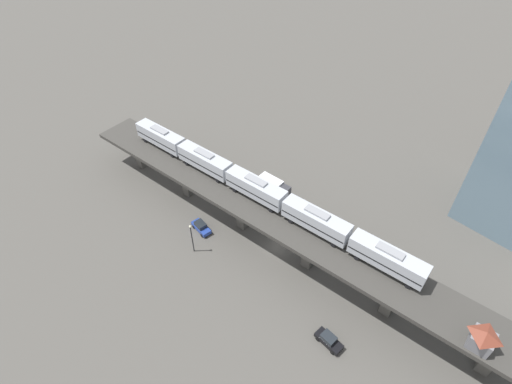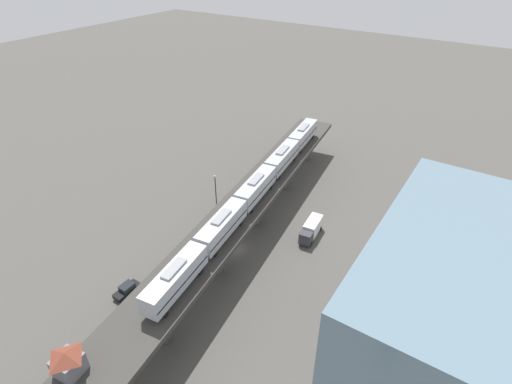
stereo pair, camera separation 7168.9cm
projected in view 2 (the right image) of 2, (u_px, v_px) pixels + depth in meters
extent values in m
plane|color=#4C4944|center=(234.00, 249.00, 73.68)|extent=(400.00, 400.00, 0.00)
cube|color=#393733|center=(233.00, 217.00, 69.70)|extent=(20.84, 92.29, 0.80)
cube|color=#47443F|center=(305.00, 147.00, 100.96)|extent=(2.03, 2.03, 6.91)
cube|color=#47443F|center=(283.00, 174.00, 89.59)|extent=(2.03, 2.03, 6.91)
cube|color=#47443F|center=(254.00, 210.00, 78.23)|extent=(2.03, 2.03, 6.91)
cube|color=#47443F|center=(216.00, 257.00, 66.87)|extent=(2.03, 2.03, 6.91)
cube|color=#47443F|center=(161.00, 323.00, 55.51)|extent=(2.03, 2.03, 6.91)
cube|color=#ADB2BA|center=(303.00, 134.00, 91.50)|extent=(4.41, 12.27, 3.10)
cube|color=black|center=(303.00, 135.00, 91.66)|extent=(4.41, 12.04, 0.24)
cube|color=gray|center=(304.00, 127.00, 90.55)|extent=(1.96, 4.35, 0.36)
cylinder|color=black|center=(313.00, 137.00, 95.41)|extent=(0.33, 0.86, 0.84)
cylinder|color=black|center=(304.00, 135.00, 96.26)|extent=(0.33, 0.86, 0.84)
cylinder|color=black|center=(301.00, 151.00, 89.04)|extent=(0.33, 0.86, 0.84)
cylinder|color=black|center=(291.00, 149.00, 89.90)|extent=(0.33, 0.86, 0.84)
cube|color=#ADB2BA|center=(282.00, 158.00, 81.95)|extent=(4.41, 12.27, 3.10)
cube|color=black|center=(282.00, 159.00, 82.12)|extent=(4.41, 12.04, 0.24)
cube|color=gray|center=(283.00, 150.00, 81.01)|extent=(1.96, 4.35, 0.36)
cylinder|color=black|center=(294.00, 159.00, 85.86)|extent=(0.33, 0.86, 0.84)
cylinder|color=black|center=(284.00, 157.00, 86.72)|extent=(0.33, 0.86, 0.84)
cylinder|color=black|center=(279.00, 177.00, 79.50)|extent=(0.33, 0.86, 0.84)
cylinder|color=black|center=(269.00, 175.00, 80.36)|extent=(0.33, 0.86, 0.84)
cube|color=#ADB2BA|center=(256.00, 187.00, 72.41)|extent=(4.41, 12.27, 3.10)
cube|color=black|center=(256.00, 189.00, 72.58)|extent=(4.41, 12.04, 0.24)
cube|color=gray|center=(256.00, 179.00, 71.47)|extent=(1.96, 4.35, 0.36)
cylinder|color=black|center=(271.00, 187.00, 76.32)|extent=(0.33, 0.86, 0.84)
cylinder|color=black|center=(260.00, 185.00, 77.18)|extent=(0.33, 0.86, 0.84)
cylinder|color=black|center=(252.00, 211.00, 69.96)|extent=(0.33, 0.86, 0.84)
cylinder|color=black|center=(240.00, 207.00, 70.81)|extent=(0.33, 0.86, 0.84)
cube|color=#ADB2BA|center=(222.00, 226.00, 62.87)|extent=(4.41, 12.27, 3.10)
cube|color=black|center=(222.00, 227.00, 63.03)|extent=(4.41, 12.04, 0.24)
cube|color=gray|center=(221.00, 217.00, 61.93)|extent=(1.96, 4.35, 0.36)
cylinder|color=black|center=(241.00, 224.00, 66.78)|extent=(0.33, 0.86, 0.84)
cylinder|color=black|center=(228.00, 220.00, 67.63)|extent=(0.33, 0.86, 0.84)
cylinder|color=black|center=(216.00, 254.00, 60.42)|extent=(0.33, 0.86, 0.84)
cylinder|color=black|center=(202.00, 250.00, 61.27)|extent=(0.33, 0.86, 0.84)
cube|color=#ADB2BA|center=(175.00, 278.00, 53.33)|extent=(4.41, 12.27, 3.10)
cube|color=black|center=(176.00, 280.00, 53.49)|extent=(4.41, 12.04, 0.24)
cube|color=gray|center=(174.00, 269.00, 52.38)|extent=(1.96, 4.35, 0.36)
cylinder|color=black|center=(201.00, 272.00, 57.23)|extent=(0.33, 0.86, 0.84)
cylinder|color=black|center=(187.00, 267.00, 58.09)|extent=(0.33, 0.86, 0.84)
cylinder|color=black|center=(166.00, 315.00, 50.87)|extent=(0.33, 0.86, 0.84)
cylinder|color=black|center=(151.00, 308.00, 51.73)|extent=(0.33, 0.86, 0.84)
cube|color=slate|center=(69.00, 365.00, 44.02)|extent=(3.16, 3.16, 2.50)
pyramid|color=brown|center=(65.00, 356.00, 43.09)|extent=(3.63, 3.63, 0.90)
cube|color=black|center=(127.00, 291.00, 64.11)|extent=(1.88, 4.43, 0.80)
cube|color=#1E2328|center=(127.00, 287.00, 63.79)|extent=(1.68, 2.23, 0.76)
cylinder|color=black|center=(138.00, 289.00, 64.91)|extent=(0.25, 0.66, 0.66)
cylinder|color=black|center=(131.00, 285.00, 65.72)|extent=(0.25, 0.66, 0.66)
cylinder|color=black|center=(124.00, 300.00, 62.93)|extent=(0.25, 0.66, 0.66)
cylinder|color=black|center=(117.00, 296.00, 63.74)|extent=(0.25, 0.66, 0.66)
cube|color=#233D93|center=(240.00, 199.00, 86.05)|extent=(2.11, 4.52, 0.80)
cube|color=#1E2328|center=(241.00, 196.00, 85.73)|extent=(1.79, 2.31, 0.76)
cylinder|color=black|center=(248.00, 199.00, 86.79)|extent=(0.29, 0.68, 0.66)
cylinder|color=black|center=(242.00, 197.00, 87.66)|extent=(0.29, 0.68, 0.66)
cylinder|color=black|center=(239.00, 205.00, 84.88)|extent=(0.29, 0.68, 0.66)
cylinder|color=black|center=(233.00, 203.00, 85.75)|extent=(0.29, 0.68, 0.66)
cube|color=#333338|center=(306.00, 238.00, 73.83)|extent=(2.40, 2.22, 2.30)
cube|color=silver|center=(313.00, 226.00, 76.40)|extent=(2.84, 5.42, 2.70)
cylinder|color=black|center=(301.00, 241.00, 74.83)|extent=(0.45, 1.03, 1.00)
cylinder|color=black|center=(310.00, 244.00, 74.07)|extent=(0.45, 1.03, 1.00)
cylinder|color=black|center=(310.00, 226.00, 78.70)|extent=(0.45, 1.03, 1.00)
cylinder|color=black|center=(320.00, 229.00, 77.91)|extent=(0.45, 1.03, 1.00)
cylinder|color=black|center=(216.00, 190.00, 84.40)|extent=(0.20, 0.20, 6.50)
sphere|color=beige|center=(215.00, 176.00, 82.51)|extent=(0.44, 0.44, 0.44)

